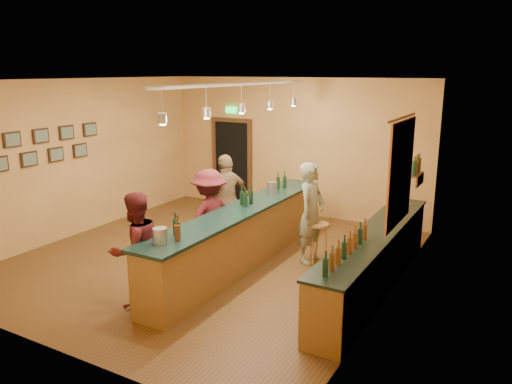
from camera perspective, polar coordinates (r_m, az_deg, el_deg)
The scene contains 18 objects.
floor at distance 9.28m, azimuth -5.15°, elevation -7.53°, with size 7.00×7.00×0.00m, color #573118.
ceiling at distance 8.64m, azimuth -5.62°, elevation 12.64°, with size 6.50×7.00×0.02m, color silver.
wall_back at distance 11.82m, azimuth 4.34°, elevation 5.17°, with size 6.50×0.02×3.20m, color #B48243.
wall_front at distance 6.36m, azimuth -23.62°, elevation -3.51°, with size 6.50×0.02×3.20m, color #B48243.
wall_left at distance 10.98m, azimuth -19.51°, elevation 3.75°, with size 0.02×7.00×3.20m, color #B48243.
wall_right at distance 7.50m, azimuth 15.51°, elevation -0.32°, with size 0.02×7.00×3.20m, color #B48243.
doorway at distance 12.68m, azimuth -2.73°, elevation 3.61°, with size 1.15×0.09×2.48m.
tapestry at distance 7.83m, azimuth 16.21°, elevation 2.09°, with size 0.03×1.40×1.60m, color #A52821.
bottle_shelf at distance 9.32m, azimuth 17.95°, elevation 2.61°, with size 0.17×0.55×0.54m.
picture_grid at distance 10.42m, azimuth -22.60°, elevation 4.94°, with size 0.06×2.20×0.70m, color #382111, non-canonical shape.
back_counter at distance 8.06m, azimuth 13.37°, elevation -7.51°, with size 0.60×4.55×1.27m.
tasting_bar at distance 8.72m, azimuth -1.59°, elevation -4.64°, with size 0.73×5.10×1.38m.
pendant_track at distance 8.29m, azimuth -1.68°, elevation 11.14°, with size 0.11×4.60×0.50m.
bartender at distance 8.88m, azimuth 6.33°, elevation -2.39°, with size 0.66×0.43×1.80m, color gray.
customer_a at distance 7.41m, azimuth -13.58°, elevation -6.46°, with size 0.83×0.64×1.70m, color #59191E.
customer_b at distance 9.82m, azimuth -3.33°, elevation -0.83°, with size 1.04×0.43×1.78m, color #997A51.
customer_c at distance 8.77m, azimuth -5.37°, elevation -2.89°, with size 1.11×0.64×1.71m, color #59191E.
bar_stool at distance 8.93m, azimuth 7.19°, elevation -4.48°, with size 0.35×0.35×0.73m.
Camera 1 is at (4.94, -7.09, 3.36)m, focal length 35.00 mm.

